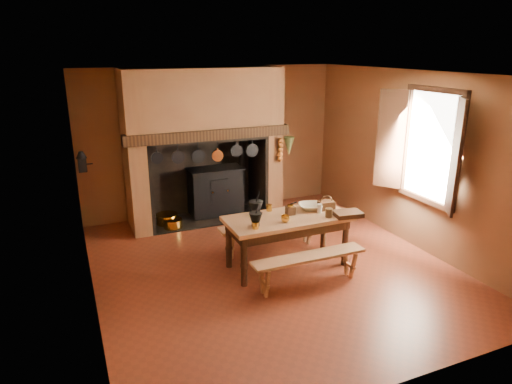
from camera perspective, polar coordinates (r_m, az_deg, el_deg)
floor at (r=6.92m, az=1.89°, el=-9.27°), size 5.50×5.50×0.00m
ceiling at (r=6.17m, az=2.16°, el=14.58°), size 5.50×5.50×0.00m
back_wall at (r=8.90m, az=-5.54°, el=6.38°), size 5.00×0.02×2.80m
wall_left at (r=5.84m, az=-20.79°, el=-0.77°), size 0.02×5.50×2.80m
wall_right at (r=7.77m, az=19.00°, el=3.83°), size 0.02×5.50×2.80m
wall_front at (r=4.23m, az=18.13°, el=-7.45°), size 5.00×0.02×2.80m
chimney_breast at (r=8.33m, az=-6.67°, el=8.44°), size 2.95×0.96×2.80m
iron_range at (r=8.84m, az=-5.03°, el=0.17°), size 1.12×0.55×1.60m
hearth_pans at (r=8.52m, az=-10.93°, el=-3.56°), size 0.51×0.62×0.20m
hanging_pans at (r=7.93m, az=-5.79°, el=4.68°), size 1.92×0.29×0.27m
onion_string at (r=8.41m, az=3.03°, el=5.28°), size 0.12×0.10×0.46m
herb_bunch at (r=8.48m, az=4.13°, el=5.70°), size 0.20×0.20×0.35m
window at (r=7.32m, az=20.41°, el=5.29°), size 0.39×1.75×1.76m
wall_coffee_mill at (r=7.31m, az=-20.94°, el=3.73°), size 0.23×0.16×0.31m
work_table at (r=6.68m, az=3.98°, el=-4.07°), size 1.82×0.81×0.79m
bench_front at (r=6.29m, az=6.63°, el=-8.80°), size 1.63×0.28×0.46m
bench_back at (r=7.30m, az=1.76°, el=-4.72°), size 1.67×0.29×0.47m
mortar_large at (r=6.64m, az=-0.00°, el=-1.90°), size 0.21×0.21×0.35m
mortar_small at (r=6.24m, az=-0.05°, el=-3.34°), size 0.19×0.19×0.32m
coffee_grinder at (r=6.69m, az=4.32°, el=-2.24°), size 0.16×0.13×0.19m
brass_mug_a at (r=6.16m, az=-0.06°, el=-4.19°), size 0.11×0.11×0.10m
brass_mug_b at (r=6.82m, az=1.65°, el=-1.98°), size 0.11×0.11×0.10m
mixing_bowl at (r=6.93m, az=6.83°, el=-1.84°), size 0.44×0.44×0.09m
stoneware_crock at (r=6.65m, az=9.08°, el=-2.58°), size 0.12×0.12×0.13m
glass_jar at (r=6.81m, az=7.94°, el=-2.03°), size 0.08×0.08×0.13m
wicker_basket at (r=6.96m, az=8.78°, el=-1.58°), size 0.26×0.21×0.23m
wooden_tray at (r=6.75m, az=11.40°, el=-2.69°), size 0.43×0.34×0.07m
brass_cup at (r=6.41m, az=3.68°, el=-3.36°), size 0.14×0.14×0.10m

